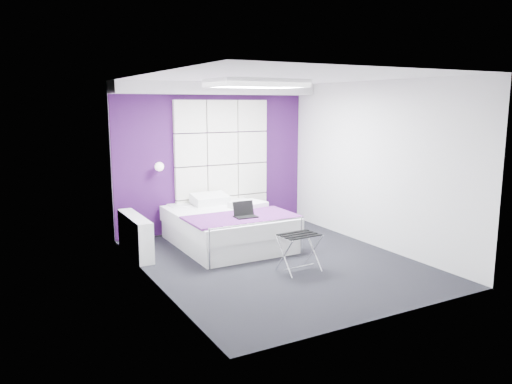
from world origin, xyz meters
The scene contains 15 objects.
floor centered at (0.00, 0.00, 0.00)m, with size 4.40×4.40×0.00m, color black.
ceiling centered at (0.00, 0.00, 2.60)m, with size 4.40×4.40×0.00m, color white.
wall_back centered at (0.00, 2.20, 1.30)m, with size 3.60×3.60×0.00m, color white.
wall_left centered at (-1.80, 0.00, 1.30)m, with size 4.40×4.40×0.00m, color white.
wall_right centered at (1.80, 0.00, 1.30)m, with size 4.40×4.40×0.00m, color white.
accent_wall centered at (0.00, 2.19, 1.30)m, with size 3.58×0.02×2.58m, color #381048.
soffit centered at (0.00, 1.95, 2.50)m, with size 3.58×0.50×0.20m, color white.
headboard centered at (0.15, 2.14, 1.17)m, with size 1.80×0.08×2.30m, color silver, non-canonical shape.
skylight centered at (0.00, 0.60, 2.55)m, with size 1.36×0.86×0.12m, color white, non-canonical shape.
wall_lamp centered at (-1.05, 2.06, 1.22)m, with size 0.15×0.15×0.15m, color white.
radiator centered at (-1.69, 1.30, 0.30)m, with size 0.22×1.20×0.60m, color white.
bed centered at (-0.24, 1.14, 0.30)m, with size 1.66×2.01×0.71m.
nightstand centered at (-0.69, 2.02, 0.52)m, with size 0.43×0.33×0.05m, color white.
luggage_rack centered at (0.06, -0.50, 0.26)m, with size 0.52×0.38×0.51m.
laptop centered at (-0.21, 0.59, 0.62)m, with size 0.33×0.24×0.24m.
Camera 1 is at (-3.57, -5.93, 2.25)m, focal length 35.00 mm.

